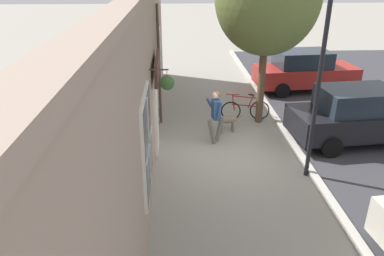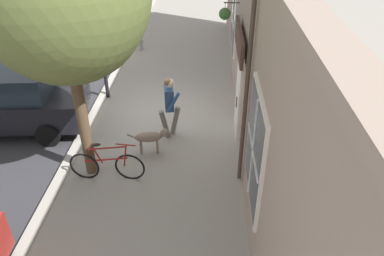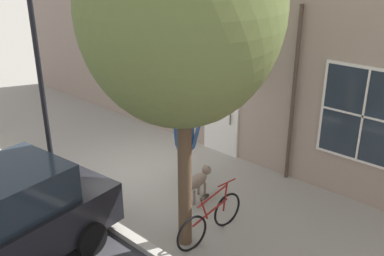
{
  "view_description": "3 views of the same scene",
  "coord_description": "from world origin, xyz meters",
  "views": [
    {
      "loc": [
        -1.6,
        -9.59,
        5.17
      ],
      "look_at": [
        -1.14,
        0.24,
        0.82
      ],
      "focal_mm": 35.0,
      "sensor_mm": 36.0,
      "label": 1
    },
    {
      "loc": [
        -1.34,
        9.36,
        5.66
      ],
      "look_at": [
        -1.0,
        2.06,
        0.95
      ],
      "focal_mm": 35.0,
      "sensor_mm": 36.0,
      "label": 2
    },
    {
      "loc": [
        6.11,
        7.1,
        4.96
      ],
      "look_at": [
        -0.99,
        0.61,
        1.05
      ],
      "focal_mm": 40.0,
      "sensor_mm": 36.0,
      "label": 3
    }
  ],
  "objects": [
    {
      "name": "ground_plane",
      "position": [
        0.0,
        0.0,
        0.0
      ],
      "size": [
        90.0,
        90.0,
        0.0
      ],
      "primitive_type": "plane",
      "color": "gray"
    },
    {
      "name": "street_lamp",
      "position": [
        1.84,
        -1.14,
        3.38
      ],
      "size": [
        0.32,
        0.32,
        5.23
      ],
      "color": "black",
      "rests_on": "ground_plane"
    },
    {
      "name": "pedestrian_walking",
      "position": [
        -0.37,
        0.96,
        1.02
      ],
      "size": [
        0.59,
        0.55,
        1.69
      ],
      "color": "#6B665B",
      "rests_on": "ground_plane"
    },
    {
      "name": "street_tree_by_curb",
      "position": [
        1.35,
        2.58,
        4.09
      ],
      "size": [
        3.35,
        3.01,
        6.06
      ],
      "color": "brown",
      "rests_on": "ground_plane"
    },
    {
      "name": "leaning_bicycle",
      "position": [
        0.89,
        2.79,
        0.38
      ],
      "size": [
        1.74,
        0.13,
        1.0
      ],
      "color": "black",
      "rests_on": "ground_plane"
    },
    {
      "name": "dog_on_leash",
      "position": [
        0.03,
        1.72,
        0.45
      ],
      "size": [
        1.08,
        0.37,
        0.68
      ],
      "color": "#7F6B5B",
      "rests_on": "ground_plane"
    },
    {
      "name": "storefront_facade",
      "position": [
        -2.34,
        0.03,
        2.32
      ],
      "size": [
        0.95,
        18.0,
        4.63
      ],
      "color": "gray",
      "rests_on": "ground_plane"
    }
  ]
}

